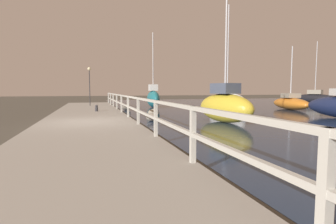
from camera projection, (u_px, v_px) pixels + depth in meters
The scene contains 13 objects.
ground_plane at pixel (88, 127), 11.53m from camera, with size 120.00×120.00×0.00m, color #4C473D.
dock_walkway at pixel (88, 124), 11.52m from camera, with size 4.17×36.00×0.22m.
railing at pixel (132, 104), 12.02m from camera, with size 0.10×32.50×1.09m.
boulder_far_strip at pixel (151, 117), 13.51m from camera, with size 0.54×0.49×0.41m.
boulder_near_dock at pixel (153, 113), 15.72m from camera, with size 0.64×0.58×0.48m.
boulder_downstream at pixel (126, 107), 20.57m from camera, with size 0.66×0.60×0.50m.
mooring_bollard at pixel (97, 108), 17.06m from camera, with size 0.19×0.19×0.42m.
dock_lamp at pixel (89, 76), 22.99m from camera, with size 0.30×0.30×3.38m.
sailboat_teal at pixel (153, 98), 24.07m from camera, with size 1.19×3.24×6.76m.
sailboat_yellow at pixel (225, 106), 12.99m from camera, with size 2.09×3.85×5.97m.
sailboat_white at pixel (227, 101), 19.50m from camera, with size 2.17×3.42×7.76m.
sailboat_orange at pixel (290, 103), 21.40m from camera, with size 2.45×5.07×5.11m.
sailboat_black at pixel (315, 98), 31.94m from camera, with size 2.99×5.31×7.40m.
Camera 1 is at (0.11, -11.97, 1.62)m, focal length 28.00 mm.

